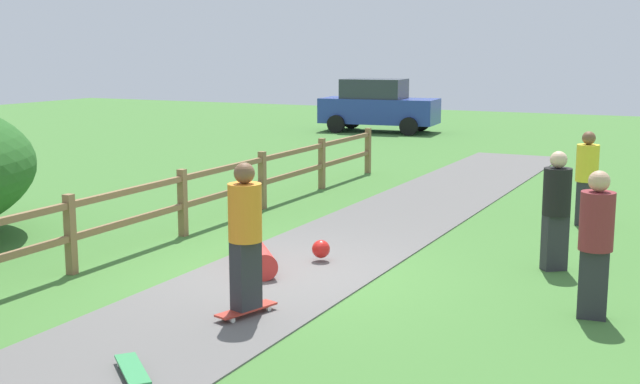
% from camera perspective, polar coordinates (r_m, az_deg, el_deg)
% --- Properties ---
extents(ground_plane, '(60.00, 60.00, 0.00)m').
position_cam_1_polar(ground_plane, '(11.29, -2.37, -5.66)').
color(ground_plane, '#427533').
extents(asphalt_path, '(2.40, 28.00, 0.02)m').
position_cam_1_polar(asphalt_path, '(11.29, -2.37, -5.61)').
color(asphalt_path, '#605E5B').
rests_on(asphalt_path, ground_plane).
extents(wooden_fence, '(0.12, 18.12, 1.10)m').
position_cam_1_polar(wooden_fence, '(12.56, -12.87, -1.18)').
color(wooden_fence, olive).
rests_on(wooden_fence, ground_plane).
extents(skater_riding, '(0.47, 0.82, 1.76)m').
position_cam_1_polar(skater_riding, '(9.30, -5.18, -2.73)').
color(skater_riding, '#B23326').
rests_on(skater_riding, asphalt_path).
extents(skater_fallen, '(1.54, 1.52, 0.36)m').
position_cam_1_polar(skater_fallen, '(11.63, -4.20, -4.19)').
color(skater_fallen, red).
rests_on(skater_fallen, asphalt_path).
extents(skateboard_loose, '(0.74, 0.67, 0.08)m').
position_cam_1_polar(skateboard_loose, '(8.02, -12.81, -11.84)').
color(skateboard_loose, '#338C4C').
rests_on(skateboard_loose, asphalt_path).
extents(bystander_black, '(0.53, 0.53, 1.65)m').
position_cam_1_polar(bystander_black, '(11.74, 15.98, -0.89)').
color(bystander_black, '#2D2D33').
rests_on(bystander_black, ground_plane).
extents(bystander_maroon, '(0.42, 0.42, 1.69)m').
position_cam_1_polar(bystander_maroon, '(9.75, 18.48, -3.03)').
color(bystander_maroon, '#2D2D33').
rests_on(bystander_maroon, ground_plane).
extents(bystander_yellow, '(0.48, 0.48, 1.63)m').
position_cam_1_polar(bystander_yellow, '(14.91, 17.92, 1.19)').
color(bystander_yellow, '#2D2D33').
rests_on(bystander_yellow, ground_plane).
extents(parked_car_blue, '(4.34, 2.31, 1.92)m').
position_cam_1_polar(parked_car_blue, '(30.34, 4.01, 5.97)').
color(parked_car_blue, '#283D99').
rests_on(parked_car_blue, ground_plane).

